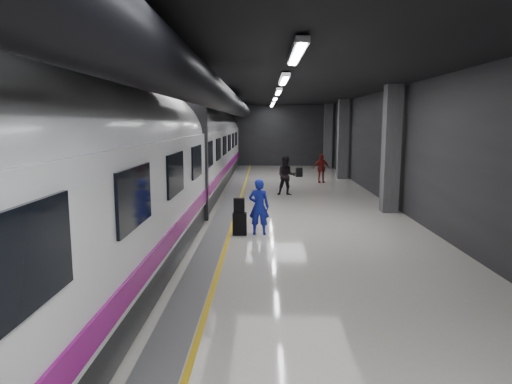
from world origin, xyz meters
TOP-DOWN VIEW (x-y plane):
  - ground at (0.00, 0.00)m, footprint 40.00×40.00m
  - platform_hall at (-0.29, 0.96)m, footprint 10.02×40.02m
  - train at (-3.25, -0.00)m, footprint 3.05×38.00m
  - traveler_main at (-0.10, -1.46)m, footprint 0.63×0.46m
  - suitcase_main at (-0.65, -1.53)m, footprint 0.40×0.25m
  - shoulder_bag at (-0.67, -1.51)m, footprint 0.32×0.18m
  - traveler_far_a at (1.04, 5.73)m, footprint 0.86×0.68m
  - traveler_far_b at (3.12, 10.10)m, footprint 0.94×0.47m
  - suitcase_far at (2.15, 12.73)m, footprint 0.42×0.32m

SIDE VIEW (x-z plane):
  - ground at x=0.00m, z-range 0.00..0.00m
  - suitcase_far at x=2.15m, z-range 0.00..0.54m
  - suitcase_main at x=-0.65m, z-range 0.00..0.65m
  - traveler_far_b at x=3.12m, z-range 0.00..1.55m
  - traveler_main at x=-0.10m, z-range 0.00..1.62m
  - shoulder_bag at x=-0.67m, z-range 0.65..1.07m
  - traveler_far_a at x=1.04m, z-range 0.00..1.73m
  - train at x=-3.25m, z-range 0.04..4.09m
  - platform_hall at x=-0.29m, z-range 1.28..5.79m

